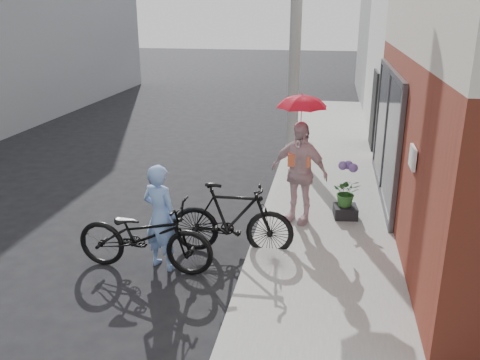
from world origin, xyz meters
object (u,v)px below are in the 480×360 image
(bike_left, at_px, (145,236))
(bike_right, at_px, (232,219))
(planter, at_px, (345,212))
(utility_pole, at_px, (296,18))
(kimono_woman, at_px, (299,172))
(officer, at_px, (161,217))

(bike_left, distance_m, bike_right, 1.40)
(planter, bearing_deg, bike_left, -142.69)
(utility_pole, height_order, kimono_woman, utility_pole)
(utility_pole, bearing_deg, officer, -103.36)
(utility_pole, distance_m, kimono_woman, 4.96)
(bike_left, xyz_separation_m, bike_right, (1.17, 0.76, 0.03))
(utility_pole, xyz_separation_m, planter, (1.30, -3.98, -3.27))
(utility_pole, height_order, planter, utility_pole)
(officer, height_order, kimono_woman, kimono_woman)
(officer, bearing_deg, bike_left, 50.62)
(utility_pole, height_order, bike_left, utility_pole)
(officer, distance_m, bike_right, 1.17)
(officer, bearing_deg, kimono_woman, -114.32)
(officer, height_order, bike_left, officer)
(officer, height_order, bike_right, officer)
(bike_left, relative_size, bike_right, 1.08)
(kimono_woman, bearing_deg, planter, 42.03)
(bike_right, bearing_deg, utility_pole, -7.16)
(officer, bearing_deg, planter, -120.55)
(kimono_woman, height_order, planter, kimono_woman)
(utility_pole, distance_m, officer, 6.85)
(kimono_woman, bearing_deg, utility_pole, 118.80)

